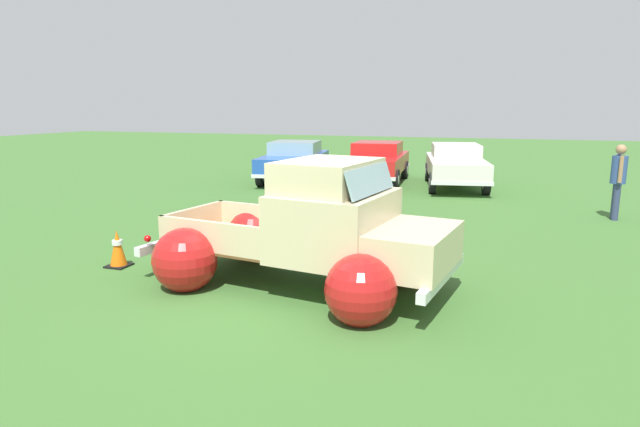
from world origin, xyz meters
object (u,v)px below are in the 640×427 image
at_px(spectator_0, 618,177).
at_px(vintage_pickup_truck, 318,239).
at_px(show_car_1, 377,161).
at_px(lane_cone_0, 272,223).
at_px(show_car_0, 294,160).
at_px(lane_cone_1, 118,249).
at_px(show_car_2, 455,164).

bearing_deg(spectator_0, vintage_pickup_truck, -125.26).
bearing_deg(show_car_1, lane_cone_0, -5.58).
distance_m(show_car_0, lane_cone_1, 10.70).
relative_size(vintage_pickup_truck, show_car_1, 1.08).
xyz_separation_m(show_car_0, lane_cone_1, (0.97, -10.64, -0.47)).
relative_size(spectator_0, lane_cone_1, 2.84).
bearing_deg(vintage_pickup_truck, show_car_1, 106.82).
height_order(show_car_0, show_car_2, same).
height_order(show_car_0, show_car_1, same).
xyz_separation_m(vintage_pickup_truck, show_car_1, (-1.66, 11.20, 0.03)).
height_order(show_car_0, lane_cone_0, show_car_0).
relative_size(spectator_0, lane_cone_0, 2.84).
relative_size(show_car_1, show_car_2, 0.93).
bearing_deg(lane_cone_0, show_car_0, 108.19).
xyz_separation_m(show_car_2, spectator_0, (4.08, -4.12, 0.25)).
height_order(lane_cone_0, lane_cone_1, same).
relative_size(show_car_2, lane_cone_0, 7.64).
bearing_deg(show_car_0, vintage_pickup_truck, 13.77).
distance_m(vintage_pickup_truck, show_car_0, 11.52).
distance_m(vintage_pickup_truck, lane_cone_0, 3.30).
xyz_separation_m(lane_cone_0, lane_cone_1, (-1.64, -2.70, 0.00)).
relative_size(show_car_0, spectator_0, 2.53).
distance_m(vintage_pickup_truck, show_car_2, 11.09).
distance_m(spectator_0, lane_cone_1, 11.15).
height_order(show_car_2, spectator_0, spectator_0).
height_order(vintage_pickup_truck, lane_cone_0, vintage_pickup_truck).
xyz_separation_m(show_car_0, spectator_0, (9.65, -3.67, 0.24)).
relative_size(vintage_pickup_truck, spectator_0, 2.70).
bearing_deg(show_car_1, show_car_0, -81.90).
bearing_deg(show_car_0, show_car_1, 92.56).
bearing_deg(show_car_0, show_car_2, 85.24).
bearing_deg(show_car_1, lane_cone_1, -13.40).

